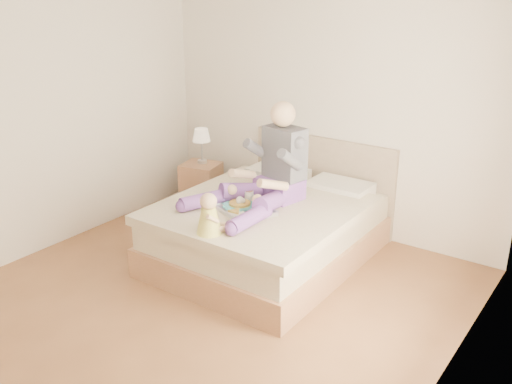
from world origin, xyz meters
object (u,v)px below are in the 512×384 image
Objects in this scene: nightstand at (201,184)px; tray at (246,208)px; bed at (272,226)px; adult at (269,173)px; baby at (210,217)px.

nightstand is 0.84× the size of tray.
nightstand is at bearing 165.53° from tray.
adult reaches higher than bed.
tray is 1.75× the size of baby.
tray reaches higher than nightstand.
bed is 4.18× the size of nightstand.
nightstand is at bearing 156.25° from bed.
nightstand is 1.47× the size of baby.
bed reaches higher than tray.
adult is 0.89m from baby.
bed is 0.58m from adult.
tray is (-0.03, -0.32, -0.25)m from adult.
nightstand is 1.83m from tray.
adult is at bearing -84.56° from bed.
bed is 3.50× the size of tray.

